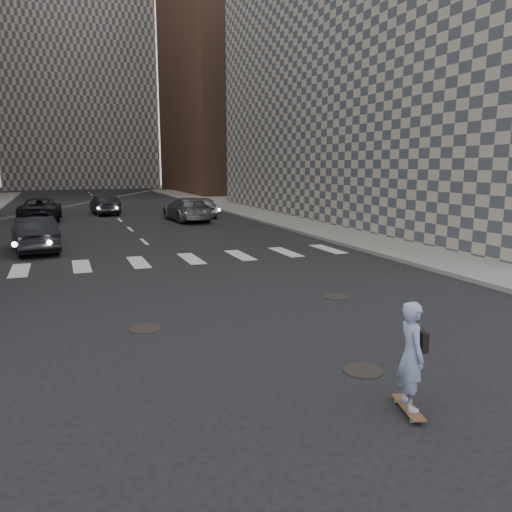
{
  "coord_description": "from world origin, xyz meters",
  "views": [
    {
      "loc": [
        -3.55,
        -9.48,
        3.56
      ],
      "look_at": [
        0.95,
        2.01,
        1.3
      ],
      "focal_mm": 35.0,
      "sensor_mm": 36.0,
      "label": 1
    }
  ],
  "objects_px": {
    "skateboarder": "(412,355)",
    "traffic_car_b": "(187,209)",
    "traffic_car_c": "(40,209)",
    "traffic_car_d": "(201,207)",
    "traffic_car_e": "(105,205)",
    "traffic_car_a": "(34,234)"
  },
  "relations": [
    {
      "from": "traffic_car_a",
      "to": "traffic_car_b",
      "type": "distance_m",
      "value": 12.48
    },
    {
      "from": "skateboarder",
      "to": "traffic_car_e",
      "type": "distance_m",
      "value": 32.21
    },
    {
      "from": "traffic_car_a",
      "to": "traffic_car_b",
      "type": "height_order",
      "value": "traffic_car_b"
    },
    {
      "from": "skateboarder",
      "to": "traffic_car_a",
      "type": "relative_size",
      "value": 0.38
    },
    {
      "from": "traffic_car_a",
      "to": "traffic_car_e",
      "type": "bearing_deg",
      "value": -112.67
    },
    {
      "from": "traffic_car_a",
      "to": "traffic_car_d",
      "type": "xyz_separation_m",
      "value": [
        10.16,
        11.04,
        -0.01
      ]
    },
    {
      "from": "traffic_car_b",
      "to": "traffic_car_d",
      "type": "height_order",
      "value": "traffic_car_b"
    },
    {
      "from": "traffic_car_d",
      "to": "traffic_car_b",
      "type": "bearing_deg",
      "value": 57.66
    },
    {
      "from": "skateboarder",
      "to": "traffic_car_d",
      "type": "height_order",
      "value": "skateboarder"
    },
    {
      "from": "skateboarder",
      "to": "traffic_car_b",
      "type": "height_order",
      "value": "skateboarder"
    },
    {
      "from": "traffic_car_e",
      "to": "traffic_car_b",
      "type": "bearing_deg",
      "value": 120.09
    },
    {
      "from": "traffic_car_d",
      "to": "skateboarder",
      "type": "bearing_deg",
      "value": 85.12
    },
    {
      "from": "traffic_car_a",
      "to": "traffic_car_c",
      "type": "xyz_separation_m",
      "value": [
        -0.15,
        12.73,
        0.01
      ]
    },
    {
      "from": "traffic_car_a",
      "to": "traffic_car_b",
      "type": "relative_size",
      "value": 0.84
    },
    {
      "from": "traffic_car_c",
      "to": "traffic_car_e",
      "type": "height_order",
      "value": "traffic_car_c"
    },
    {
      "from": "traffic_car_b",
      "to": "traffic_car_d",
      "type": "xyz_separation_m",
      "value": [
        1.52,
        2.04,
        -0.04
      ]
    },
    {
      "from": "traffic_car_a",
      "to": "traffic_car_e",
      "type": "xyz_separation_m",
      "value": [
        4.07,
        15.17,
        -0.03
      ]
    },
    {
      "from": "traffic_car_b",
      "to": "traffic_car_d",
      "type": "relative_size",
      "value": 1.25
    },
    {
      "from": "skateboarder",
      "to": "traffic_car_c",
      "type": "bearing_deg",
      "value": 117.0
    },
    {
      "from": "skateboarder",
      "to": "traffic_car_e",
      "type": "bearing_deg",
      "value": 108.77
    },
    {
      "from": "traffic_car_c",
      "to": "traffic_car_d",
      "type": "distance_m",
      "value": 10.45
    },
    {
      "from": "traffic_car_a",
      "to": "traffic_car_c",
      "type": "relative_size",
      "value": 0.83
    }
  ]
}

